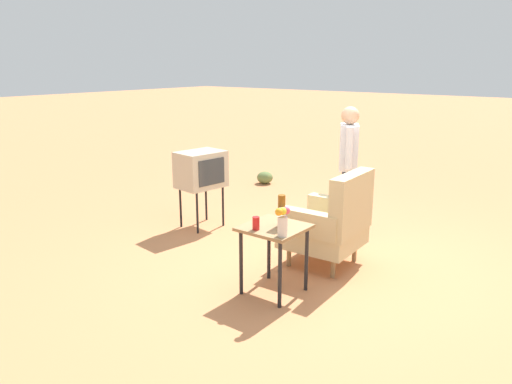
% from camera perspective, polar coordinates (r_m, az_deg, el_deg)
% --- Properties ---
extents(ground_plane, '(60.00, 60.00, 0.00)m').
position_cam_1_polar(ground_plane, '(5.50, 8.44, -8.50)').
color(ground_plane, '#C17A4C').
extents(armchair, '(0.81, 0.81, 1.06)m').
position_cam_1_polar(armchair, '(5.35, 8.76, -3.49)').
color(armchair, '#937047').
rests_on(armchair, ground).
extents(side_table, '(0.56, 0.56, 0.67)m').
position_cam_1_polar(side_table, '(4.66, 2.13, -5.17)').
color(side_table, black).
rests_on(side_table, ground).
extents(tv_on_stand, '(0.65, 0.52, 1.03)m').
position_cam_1_polar(tv_on_stand, '(6.54, -6.40, 2.55)').
color(tv_on_stand, black).
rests_on(tv_on_stand, ground).
extents(person_standing, '(0.51, 0.36, 1.64)m').
position_cam_1_polar(person_standing, '(6.28, 10.61, 3.32)').
color(person_standing, '#2D3347').
rests_on(person_standing, ground).
extents(bottle_short_clear, '(0.06, 0.06, 0.20)m').
position_cam_1_polar(bottle_short_clear, '(4.52, 3.03, -3.08)').
color(bottle_short_clear, silver).
rests_on(bottle_short_clear, side_table).
extents(bottle_tall_amber, '(0.07, 0.07, 0.30)m').
position_cam_1_polar(bottle_tall_amber, '(4.59, 2.98, -2.16)').
color(bottle_tall_amber, brown).
rests_on(bottle_tall_amber, side_table).
extents(soda_can_red, '(0.07, 0.07, 0.12)m').
position_cam_1_polar(soda_can_red, '(4.51, -0.00, -3.64)').
color(soda_can_red, red).
rests_on(soda_can_red, side_table).
extents(flower_vase, '(0.14, 0.09, 0.27)m').
position_cam_1_polar(flower_vase, '(4.32, 3.10, -3.28)').
color(flower_vase, silver).
rests_on(flower_vase, side_table).
extents(shrub_mid, '(0.29, 0.29, 0.22)m').
position_cam_1_polar(shrub_mid, '(9.04, 1.04, 1.70)').
color(shrub_mid, olive).
rests_on(shrub_mid, ground).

